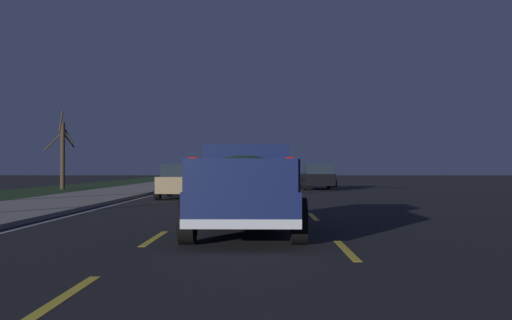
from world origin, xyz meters
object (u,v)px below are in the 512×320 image
pickup_truck (246,186)px  sedan_tan (184,181)px  bare_tree_far (63,153)px  sedan_black (317,177)px

pickup_truck → sedan_tan: (13.71, 3.26, -0.20)m
sedan_tan → bare_tree_far: size_ratio=0.89×
bare_tree_far → sedan_tan: bearing=-138.2°
sedan_tan → sedan_black: size_ratio=1.00×
pickup_truck → sedan_tan: bearing=13.4°
sedan_black → bare_tree_far: bearing=90.6°
sedan_tan → bare_tree_far: (10.17, 9.08, 1.53)m
pickup_truck → sedan_tan: 14.09m
bare_tree_far → pickup_truck: bearing=-152.7°
pickup_truck → sedan_black: 24.34m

